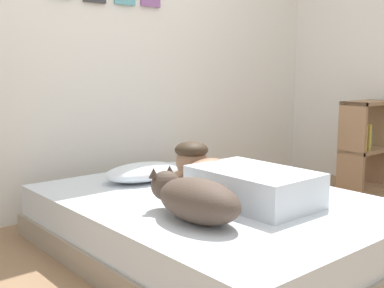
{
  "coord_description": "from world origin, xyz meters",
  "views": [
    {
      "loc": [
        -1.8,
        -1.63,
        0.99
      ],
      "look_at": [
        0.03,
        0.53,
        0.56
      ],
      "focal_mm": 44.55,
      "sensor_mm": 36.0,
      "label": 1
    }
  ],
  "objects_px": {
    "pillow": "(143,172)",
    "dog": "(194,198)",
    "person_lying": "(234,179)",
    "bed": "(212,224)",
    "coffee_cup": "(196,170)",
    "cell_phone": "(248,197)",
    "bookshelf": "(364,145)"
  },
  "relations": [
    {
      "from": "pillow",
      "to": "dog",
      "type": "distance_m",
      "value": 0.87
    },
    {
      "from": "person_lying",
      "to": "pillow",
      "type": "bearing_deg",
      "value": 102.08
    },
    {
      "from": "bed",
      "to": "coffee_cup",
      "type": "bearing_deg",
      "value": 59.26
    },
    {
      "from": "person_lying",
      "to": "cell_phone",
      "type": "bearing_deg",
      "value": -43.21
    },
    {
      "from": "pillow",
      "to": "coffee_cup",
      "type": "xyz_separation_m",
      "value": [
        0.34,
        -0.11,
        -0.02
      ]
    },
    {
      "from": "bed",
      "to": "dog",
      "type": "height_order",
      "value": "dog"
    },
    {
      "from": "bed",
      "to": "pillow",
      "type": "xyz_separation_m",
      "value": [
        -0.07,
        0.57,
        0.21
      ]
    },
    {
      "from": "cell_phone",
      "to": "bookshelf",
      "type": "xyz_separation_m",
      "value": [
        1.76,
        0.34,
        0.07
      ]
    },
    {
      "from": "bed",
      "to": "coffee_cup",
      "type": "distance_m",
      "value": 0.57
    },
    {
      "from": "coffee_cup",
      "to": "bookshelf",
      "type": "height_order",
      "value": "bookshelf"
    },
    {
      "from": "person_lying",
      "to": "bookshelf",
      "type": "height_order",
      "value": "bookshelf"
    },
    {
      "from": "dog",
      "to": "coffee_cup",
      "type": "distance_m",
      "value": 0.94
    },
    {
      "from": "coffee_cup",
      "to": "bookshelf",
      "type": "distance_m",
      "value": 1.64
    },
    {
      "from": "pillow",
      "to": "dog",
      "type": "xyz_separation_m",
      "value": [
        -0.28,
        -0.82,
        0.05
      ]
    },
    {
      "from": "bed",
      "to": "person_lying",
      "type": "height_order",
      "value": "person_lying"
    },
    {
      "from": "dog",
      "to": "pillow",
      "type": "bearing_deg",
      "value": 71.22
    },
    {
      "from": "dog",
      "to": "bookshelf",
      "type": "xyz_separation_m",
      "value": [
        2.24,
        0.44,
        -0.03
      ]
    },
    {
      "from": "bed",
      "to": "cell_phone",
      "type": "distance_m",
      "value": 0.25
    },
    {
      "from": "pillow",
      "to": "cell_phone",
      "type": "xyz_separation_m",
      "value": [
        0.2,
        -0.72,
        -0.05
      ]
    },
    {
      "from": "pillow",
      "to": "bookshelf",
      "type": "height_order",
      "value": "bookshelf"
    },
    {
      "from": "bed",
      "to": "coffee_cup",
      "type": "xyz_separation_m",
      "value": [
        0.27,
        0.46,
        0.19
      ]
    },
    {
      "from": "coffee_cup",
      "to": "bookshelf",
      "type": "bearing_deg",
      "value": -9.49
    },
    {
      "from": "pillow",
      "to": "bookshelf",
      "type": "bearing_deg",
      "value": -11.02
    },
    {
      "from": "pillow",
      "to": "cell_phone",
      "type": "height_order",
      "value": "pillow"
    },
    {
      "from": "coffee_cup",
      "to": "cell_phone",
      "type": "distance_m",
      "value": 0.62
    },
    {
      "from": "dog",
      "to": "cell_phone",
      "type": "xyz_separation_m",
      "value": [
        0.48,
        0.1,
        -0.1
      ]
    },
    {
      "from": "bed",
      "to": "bookshelf",
      "type": "xyz_separation_m",
      "value": [
        1.89,
        0.19,
        0.23
      ]
    },
    {
      "from": "person_lying",
      "to": "coffee_cup",
      "type": "distance_m",
      "value": 0.59
    },
    {
      "from": "pillow",
      "to": "person_lying",
      "type": "bearing_deg",
      "value": -77.92
    },
    {
      "from": "bed",
      "to": "bookshelf",
      "type": "bearing_deg",
      "value": 5.75
    },
    {
      "from": "coffee_cup",
      "to": "bed",
      "type": "bearing_deg",
      "value": -120.74
    },
    {
      "from": "person_lying",
      "to": "coffee_cup",
      "type": "xyz_separation_m",
      "value": [
        0.2,
        0.55,
        -0.07
      ]
    }
  ]
}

